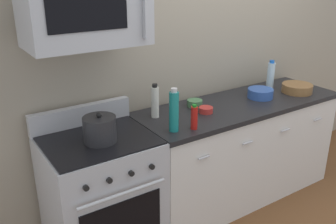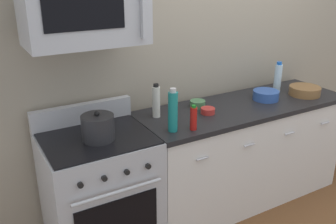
{
  "view_description": "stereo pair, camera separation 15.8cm",
  "coord_description": "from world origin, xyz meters",
  "views": [
    {
      "loc": [
        -2.19,
        -2.17,
        2.01
      ],
      "look_at": [
        -0.79,
        -0.05,
        1.02
      ],
      "focal_mm": 39.75,
      "sensor_mm": 36.0,
      "label": 1
    },
    {
      "loc": [
        -2.06,
        -2.26,
        2.01
      ],
      "look_at": [
        -0.79,
        -0.05,
        1.02
      ],
      "focal_mm": 39.75,
      "sensor_mm": 36.0,
      "label": 2
    }
  ],
  "objects": [
    {
      "name": "bottle_water_clear",
      "position": [
        0.49,
        0.13,
        1.05
      ],
      "size": [
        0.07,
        0.07,
        0.28
      ],
      "color": "silver",
      "rests_on": "countertop_slab"
    },
    {
      "name": "bowl_blue_mixing",
      "position": [
        0.23,
        0.0,
        0.96
      ],
      "size": [
        0.23,
        0.23,
        0.08
      ],
      "color": "#2D519E",
      "rests_on": "countertop_slab"
    },
    {
      "name": "bowl_red_small",
      "position": [
        -0.41,
        -0.02,
        0.94
      ],
      "size": [
        0.11,
        0.11,
        0.05
      ],
      "color": "#B72D28",
      "rests_on": "countertop_slab"
    },
    {
      "name": "bottle_sparkling_teal",
      "position": [
        -0.82,
        -0.17,
        1.07
      ],
      "size": [
        0.07,
        0.07,
        0.32
      ],
      "color": "#197F7A",
      "rests_on": "countertop_slab"
    },
    {
      "name": "back_wall",
      "position": [
        0.0,
        0.41,
        1.35
      ],
      "size": [
        5.0,
        0.1,
        2.7
      ],
      "primitive_type": "cube",
      "color": "#9E937F",
      "rests_on": "ground_plane"
    },
    {
      "name": "bottle_hot_sauce_red",
      "position": [
        -0.68,
        -0.22,
        1.01
      ],
      "size": [
        0.05,
        0.05,
        0.19
      ],
      "color": "#B21914",
      "rests_on": "countertop_slab"
    },
    {
      "name": "bottle_vinegar_white",
      "position": [
        -0.8,
        0.12,
        1.05
      ],
      "size": [
        0.06,
        0.06,
        0.27
      ],
      "color": "silver",
      "rests_on": "countertop_slab"
    },
    {
      "name": "stockpot",
      "position": [
        -1.33,
        -0.05,
        1.01
      ],
      "size": [
        0.22,
        0.22,
        0.21
      ],
      "color": "#262628",
      "rests_on": "range_oven"
    },
    {
      "name": "counter_unit",
      "position": [
        0.0,
        -0.0,
        0.46
      ],
      "size": [
        1.91,
        0.66,
        0.92
      ],
      "color": "silver",
      "rests_on": "ground_plane"
    },
    {
      "name": "ground_plane",
      "position": [
        0.0,
        0.0,
        0.0
      ],
      "size": [
        6.0,
        6.0,
        0.0
      ],
      "primitive_type": "plane",
      "color": "brown"
    },
    {
      "name": "bowl_wooden_salad",
      "position": [
        0.63,
        -0.08,
        0.96
      ],
      "size": [
        0.28,
        0.28,
        0.08
      ],
      "color": "brown",
      "rests_on": "countertop_slab"
    },
    {
      "name": "bowl_green_glaze",
      "position": [
        -0.39,
        0.15,
        0.95
      ],
      "size": [
        0.13,
        0.13,
        0.06
      ],
      "color": "#477A4C",
      "rests_on": "countertop_slab"
    },
    {
      "name": "range_oven",
      "position": [
        -1.33,
        0.0,
        0.47
      ],
      "size": [
        0.76,
        0.69,
        1.07
      ],
      "color": "#B7BABF",
      "rests_on": "ground_plane"
    },
    {
      "name": "microwave",
      "position": [
        -1.33,
        0.05,
        1.75
      ],
      "size": [
        0.74,
        0.44,
        0.4
      ],
      "color": "#B7BABF"
    }
  ]
}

